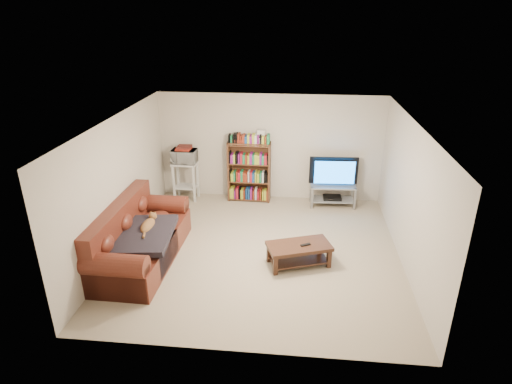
# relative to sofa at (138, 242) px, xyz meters

# --- Properties ---
(floor) EXTENTS (5.00, 5.00, 0.00)m
(floor) POSITION_rel_sofa_xyz_m (2.08, 0.48, -0.35)
(floor) COLOR tan
(floor) RESTS_ON ground
(ceiling) EXTENTS (5.00, 5.00, 0.00)m
(ceiling) POSITION_rel_sofa_xyz_m (2.08, 0.48, 2.05)
(ceiling) COLOR white
(ceiling) RESTS_ON ground
(wall_back) EXTENTS (5.00, 0.00, 5.00)m
(wall_back) POSITION_rel_sofa_xyz_m (2.08, 2.98, 0.85)
(wall_back) COLOR beige
(wall_back) RESTS_ON ground
(wall_front) EXTENTS (5.00, 0.00, 5.00)m
(wall_front) POSITION_rel_sofa_xyz_m (2.08, -2.02, 0.85)
(wall_front) COLOR beige
(wall_front) RESTS_ON ground
(wall_left) EXTENTS (0.00, 5.00, 5.00)m
(wall_left) POSITION_rel_sofa_xyz_m (-0.42, 0.48, 0.85)
(wall_left) COLOR beige
(wall_left) RESTS_ON ground
(wall_right) EXTENTS (0.00, 5.00, 5.00)m
(wall_right) POSITION_rel_sofa_xyz_m (4.58, 0.48, 0.85)
(wall_right) COLOR beige
(wall_right) RESTS_ON ground
(sofa) EXTENTS (1.09, 2.43, 1.03)m
(sofa) POSITION_rel_sofa_xyz_m (0.00, 0.00, 0.00)
(sofa) COLOR #5D2318
(sofa) RESTS_ON floor
(blanket) EXTENTS (1.01, 1.26, 0.20)m
(blanket) POSITION_rel_sofa_xyz_m (0.19, -0.17, 0.24)
(blanket) COLOR black
(blanket) RESTS_ON sofa
(cat) EXTENTS (0.28, 0.66, 0.20)m
(cat) POSITION_rel_sofa_xyz_m (0.20, 0.05, 0.30)
(cat) COLOR brown
(cat) RESTS_ON sofa
(coffee_table) EXTENTS (1.18, 0.86, 0.39)m
(coffee_table) POSITION_rel_sofa_xyz_m (2.79, 0.12, -0.08)
(coffee_table) COLOR #381F13
(coffee_table) RESTS_ON floor
(remote) EXTENTS (0.18, 0.12, 0.02)m
(remote) POSITION_rel_sofa_xyz_m (2.90, 0.11, 0.05)
(remote) COLOR black
(remote) RESTS_ON coffee_table
(tv_stand) EXTENTS (1.01, 0.49, 0.49)m
(tv_stand) POSITION_rel_sofa_xyz_m (3.51, 2.63, -0.02)
(tv_stand) COLOR #999EA3
(tv_stand) RESTS_ON floor
(television) EXTENTS (1.07, 0.19, 0.61)m
(television) POSITION_rel_sofa_xyz_m (3.51, 2.63, 0.45)
(television) COLOR black
(television) RESTS_ON tv_stand
(dvd_player) EXTENTS (0.41, 0.30, 0.06)m
(dvd_player) POSITION_rel_sofa_xyz_m (3.51, 2.63, -0.16)
(dvd_player) COLOR black
(dvd_player) RESTS_ON tv_stand
(bookshelf) EXTENTS (0.96, 0.31, 1.38)m
(bookshelf) POSITION_rel_sofa_xyz_m (1.63, 2.75, 0.36)
(bookshelf) COLOR #52301C
(bookshelf) RESTS_ON floor
(shelf_clutter) EXTENTS (0.70, 0.22, 0.28)m
(shelf_clutter) POSITION_rel_sofa_xyz_m (1.73, 2.76, 1.13)
(shelf_clutter) COLOR silver
(shelf_clutter) RESTS_ON bookshelf
(microwave_stand) EXTENTS (0.57, 0.42, 0.88)m
(microwave_stand) POSITION_rel_sofa_xyz_m (0.17, 2.67, 0.21)
(microwave_stand) COLOR silver
(microwave_stand) RESTS_ON floor
(microwave) EXTENTS (0.56, 0.39, 0.30)m
(microwave) POSITION_rel_sofa_xyz_m (0.17, 2.67, 0.68)
(microwave) COLOR silver
(microwave) RESTS_ON microwave_stand
(game_boxes) EXTENTS (0.33, 0.29, 0.05)m
(game_boxes) POSITION_rel_sofa_xyz_m (0.17, 2.67, 0.86)
(game_boxes) COLOR maroon
(game_boxes) RESTS_ON microwave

